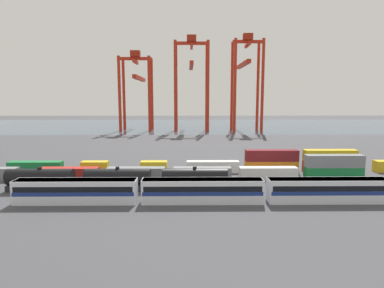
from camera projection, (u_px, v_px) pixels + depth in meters
name	position (u px, v px, depth m)	size (l,w,h in m)	color
ground_plane	(175.00, 147.00, 116.22)	(420.00, 420.00, 0.00)	#424247
harbour_water	(181.00, 125.00, 208.31)	(400.00, 110.00, 0.01)	#384C60
passenger_train	(202.00, 190.00, 54.08)	(61.09, 3.14, 3.90)	silver
freight_tank_row	(118.00, 179.00, 61.25)	(40.68, 2.99, 4.45)	#232326
shipping_container_0	(3.00, 174.00, 69.00)	(6.04, 2.44, 2.60)	slate
shipping_container_1	(70.00, 174.00, 69.17)	(12.10, 2.44, 2.60)	#AD211C
shipping_container_2	(136.00, 174.00, 69.34)	(12.10, 2.44, 2.60)	slate
shipping_container_3	(202.00, 173.00, 69.51)	(12.10, 2.44, 2.60)	slate
shipping_container_4	(268.00, 173.00, 69.68)	(12.10, 2.44, 2.60)	silver
shipping_container_5	(333.00, 173.00, 69.85)	(12.10, 2.44, 2.60)	#197538
shipping_container_6	(334.00, 161.00, 69.49)	(12.10, 2.44, 2.60)	slate
shipping_container_7	(36.00, 167.00, 75.86)	(12.10, 2.44, 2.60)	#197538
shipping_container_8	(95.00, 167.00, 76.03)	(6.04, 2.44, 2.60)	gold
shipping_container_9	(154.00, 167.00, 76.20)	(6.04, 2.44, 2.60)	gold
shipping_container_10	(213.00, 167.00, 76.36)	(12.10, 2.44, 2.60)	silver
shipping_container_11	(271.00, 166.00, 76.53)	(12.10, 2.44, 2.60)	orange
shipping_container_12	(272.00, 155.00, 76.17)	(12.10, 2.44, 2.60)	maroon
shipping_container_13	(330.00, 166.00, 76.70)	(12.10, 2.44, 2.60)	#AD211C
shipping_container_14	(330.00, 155.00, 76.34)	(12.10, 2.44, 2.60)	gold
gantry_crane_west	(137.00, 83.00, 174.79)	(16.68, 38.22, 41.22)	red
gantry_crane_central	(191.00, 74.00, 173.80)	(18.09, 35.06, 48.97)	red
gantry_crane_east	(246.00, 73.00, 174.43)	(15.63, 38.01, 49.82)	red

